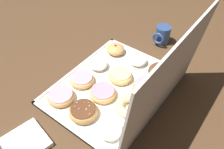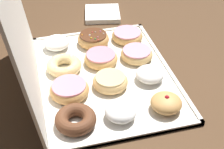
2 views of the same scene
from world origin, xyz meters
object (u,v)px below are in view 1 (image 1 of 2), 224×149
at_px(powdered_filled_donut_1, 98,64).
at_px(pink_frosted_donut_6, 103,93).
at_px(glazed_ring_donut_5, 121,76).
at_px(coffee_mug, 162,35).
at_px(jelly_filled_donut_0, 116,49).
at_px(napkin_stack, 26,142).
at_px(powdered_filled_donut_11, 110,130).
at_px(cruller_donut_10, 129,106).
at_px(pink_frosted_donut_9, 146,87).
at_px(pink_frosted_donut_3, 61,96).
at_px(chocolate_cake_ring_donut_8, 160,72).
at_px(pink_frosted_donut_2, 82,79).
at_px(powdered_filled_donut_4, 138,60).
at_px(donut_box, 113,87).
at_px(sprinkle_donut_7, 83,111).

relative_size(powdered_filled_donut_1, pink_frosted_donut_6, 0.78).
relative_size(glazed_ring_donut_5, coffee_mug, 1.12).
bearing_deg(jelly_filled_donut_0, napkin_stack, 4.12).
distance_m(powdered_filled_donut_11, napkin_stack, 0.31).
relative_size(cruller_donut_10, coffee_mug, 1.18).
distance_m(jelly_filled_donut_0, glazed_ring_donut_5, 0.19).
xyz_separation_m(powdered_filled_donut_1, pink_frosted_donut_9, (-0.01, 0.26, -0.00)).
relative_size(jelly_filled_donut_0, cruller_donut_10, 0.79).
distance_m(glazed_ring_donut_5, napkin_stack, 0.48).
distance_m(pink_frosted_donut_9, powdered_filled_donut_11, 0.27).
relative_size(jelly_filled_donut_0, pink_frosted_donut_3, 0.79).
xyz_separation_m(glazed_ring_donut_5, chocolate_cake_ring_donut_8, (-0.14, 0.13, -0.00)).
distance_m(pink_frosted_donut_2, glazed_ring_donut_5, 0.18).
height_order(powdered_filled_donut_1, pink_frosted_donut_9, powdered_filled_donut_1).
bearing_deg(powdered_filled_donut_1, chocolate_cake_ring_donut_8, 117.18).
distance_m(chocolate_cake_ring_donut_8, coffee_mug, 0.27).
height_order(powdered_filled_donut_1, powdered_filled_donut_4, same).
bearing_deg(pink_frosted_donut_3, pink_frosted_donut_2, 178.29).
distance_m(powdered_filled_donut_1, napkin_stack, 0.47).
relative_size(donut_box, pink_frosted_donut_3, 4.83).
xyz_separation_m(donut_box, pink_frosted_donut_3, (0.19, -0.13, 0.02)).
xyz_separation_m(chocolate_cake_ring_donut_8, coffee_mug, (-0.24, -0.12, 0.02)).
relative_size(pink_frosted_donut_2, cruller_donut_10, 0.96).
relative_size(donut_box, powdered_filled_donut_4, 6.31).
distance_m(pink_frosted_donut_2, powdered_filled_donut_11, 0.29).
bearing_deg(pink_frosted_donut_9, pink_frosted_donut_3, -45.39).
bearing_deg(coffee_mug, sprinkle_donut_7, -0.93).
xyz_separation_m(pink_frosted_donut_6, chocolate_cake_ring_donut_8, (-0.26, 0.13, -0.00)).
bearing_deg(powdered_filled_donut_1, sprinkle_donut_7, 27.30).
relative_size(powdered_filled_donut_1, pink_frosted_donut_2, 0.80).
bearing_deg(powdered_filled_donut_11, powdered_filled_donut_1, -134.28).
relative_size(donut_box, powdered_filled_donut_11, 6.11).
relative_size(cruller_donut_10, powdered_filled_donut_11, 1.27).
xyz_separation_m(pink_frosted_donut_6, pink_frosted_donut_9, (-0.14, 0.13, 0.00)).
xyz_separation_m(powdered_filled_donut_4, coffee_mug, (-0.24, 0.00, 0.02)).
distance_m(pink_frosted_donut_6, sprinkle_donut_7, 0.12).
height_order(pink_frosted_donut_6, pink_frosted_donut_9, pink_frosted_donut_9).
bearing_deg(glazed_ring_donut_5, coffee_mug, 178.58).
bearing_deg(sprinkle_donut_7, jelly_filled_donut_0, -161.63).
height_order(pink_frosted_donut_6, sprinkle_donut_7, sprinkle_donut_7).
height_order(sprinkle_donut_7, napkin_stack, sprinkle_donut_7).
xyz_separation_m(powdered_filled_donut_4, powdered_filled_donut_11, (0.40, 0.13, 0.00)).
xyz_separation_m(glazed_ring_donut_5, sprinkle_donut_7, (0.25, -0.00, 0.00)).
bearing_deg(cruller_donut_10, jelly_filled_donut_0, -135.17).
bearing_deg(chocolate_cake_ring_donut_8, napkin_stack, -19.84).
height_order(donut_box, pink_frosted_donut_2, pink_frosted_donut_2).
bearing_deg(powdered_filled_donut_1, powdered_filled_donut_4, 135.76).
bearing_deg(glazed_ring_donut_5, cruller_donut_10, 46.62).
distance_m(sprinkle_donut_7, coffee_mug, 0.63).
height_order(pink_frosted_donut_3, chocolate_cake_ring_donut_8, chocolate_cake_ring_donut_8).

